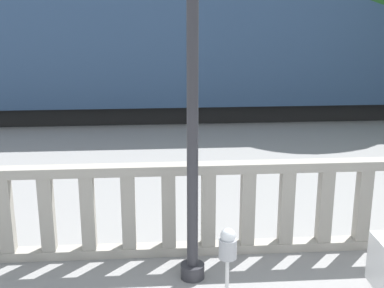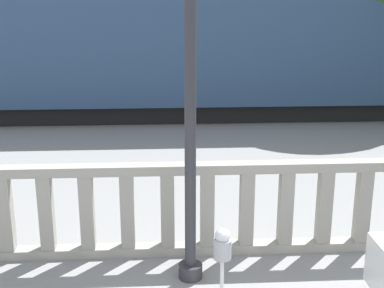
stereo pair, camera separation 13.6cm
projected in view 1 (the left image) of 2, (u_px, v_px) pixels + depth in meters
balustrade at (247, 208)px, 7.96m from camera, size 17.19×0.24×1.42m
lamppost at (193, 50)px, 6.53m from camera, size 0.39×0.39×5.39m
parking_meter at (228, 253)px, 5.51m from camera, size 0.19×0.19×1.50m
train_near at (242, 48)px, 16.37m from camera, size 19.70×2.71×4.59m
train_far at (82, 25)px, 32.45m from camera, size 18.65×2.98×3.87m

